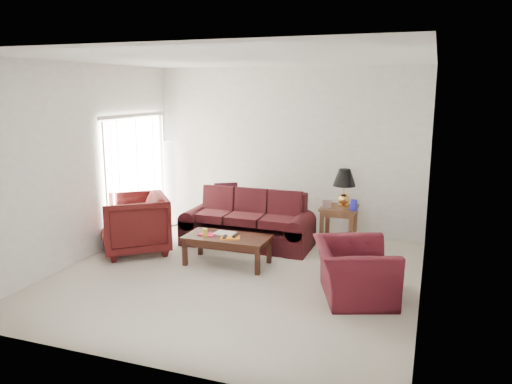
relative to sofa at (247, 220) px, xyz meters
The scene contains 19 objects.
floor 1.47m from the sofa, 75.90° to the right, with size 5.00×5.00×0.00m, color beige.
blinds 2.17m from the sofa, behind, with size 0.10×2.00×2.16m, color silver.
sofa is the anchor object (origin of this frame).
throw_pillow 0.98m from the sofa, 135.10° to the left, with size 0.42×0.12×0.42m, color black.
end_table 1.57m from the sofa, 23.17° to the left, with size 0.59×0.59×0.65m, color #491E19, non-canonical shape.
table_lamp 1.73m from the sofa, 24.42° to the left, with size 0.38×0.38×0.64m, color gold, non-canonical shape.
clock 1.37m from the sofa, 20.88° to the left, with size 0.15×0.05×0.15m, color silver.
blue_canister 1.78m from the sofa, 14.57° to the left, with size 0.11×0.11×0.18m, color #1D1CB9.
picture_frame 1.55m from the sofa, 31.42° to the left, with size 0.12×0.02×0.14m, color #BCBBC0.
floor_lamp 2.02m from the sofa, 159.42° to the left, with size 0.27×0.27×1.65m, color silver, non-canonical shape.
armchair_left 1.85m from the sofa, 149.01° to the right, with size 1.01×1.04×0.95m, color #3A0D0D.
armchair_right 2.57m from the sofa, 37.47° to the right, with size 1.09×0.95×0.71m, color #430F18.
coffee_table 1.00m from the sofa, 87.26° to the right, with size 1.26×0.63×0.44m, color #311F0E, non-canonical shape.
magazine_red 1.04m from the sofa, 104.50° to the right, with size 0.25×0.19×0.01m, color red.
magazine_white 0.87m from the sofa, 92.21° to the right, with size 0.31×0.23×0.02m, color silver.
magazine_orange 1.06m from the sofa, 82.82° to the right, with size 0.28×0.21×0.02m, color orange.
remote_a 1.10m from the sofa, 86.79° to the right, with size 0.05×0.16×0.02m, color black.
remote_b 1.01m from the sofa, 79.28° to the right, with size 0.05×0.15×0.02m, color black.
yellow_glass 1.15m from the sofa, 102.39° to the right, with size 0.07×0.07×0.13m, color yellow.
Camera 1 is at (2.54, -6.24, 2.62)m, focal length 35.00 mm.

